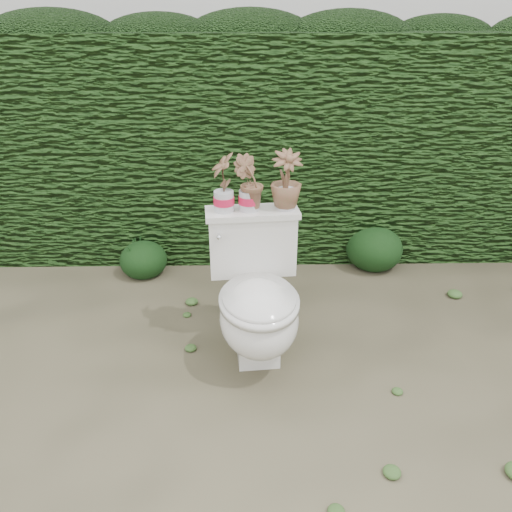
{
  "coord_description": "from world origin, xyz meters",
  "views": [
    {
      "loc": [
        -0.05,
        -2.23,
        1.74
      ],
      "look_at": [
        -0.01,
        0.15,
        0.55
      ],
      "focal_mm": 35.0,
      "sensor_mm": 36.0,
      "label": 1
    }
  ],
  "objects_px": {
    "potted_plant_left": "(223,184)",
    "potted_plant_right": "(286,182)",
    "potted_plant_center": "(249,185)",
    "toilet": "(257,301)"
  },
  "relations": [
    {
      "from": "potted_plant_left",
      "to": "potted_plant_right",
      "type": "relative_size",
      "value": 1.0
    },
    {
      "from": "potted_plant_left",
      "to": "potted_plant_right",
      "type": "height_order",
      "value": "same"
    },
    {
      "from": "potted_plant_center",
      "to": "potted_plant_left",
      "type": "bearing_deg",
      "value": 12.87
    },
    {
      "from": "potted_plant_left",
      "to": "potted_plant_right",
      "type": "bearing_deg",
      "value": 82.21
    },
    {
      "from": "potted_plant_right",
      "to": "potted_plant_left",
      "type": "bearing_deg",
      "value": 173.01
    },
    {
      "from": "toilet",
      "to": "potted_plant_left",
      "type": "relative_size",
      "value": 2.6
    },
    {
      "from": "potted_plant_left",
      "to": "potted_plant_center",
      "type": "xyz_separation_m",
      "value": [
        0.13,
        0.01,
        -0.01
      ]
    },
    {
      "from": "toilet",
      "to": "potted_plant_left",
      "type": "height_order",
      "value": "potted_plant_left"
    },
    {
      "from": "potted_plant_left",
      "to": "toilet",
      "type": "bearing_deg",
      "value": 24.07
    },
    {
      "from": "toilet",
      "to": "potted_plant_left",
      "type": "bearing_deg",
      "value": 121.86
    }
  ]
}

